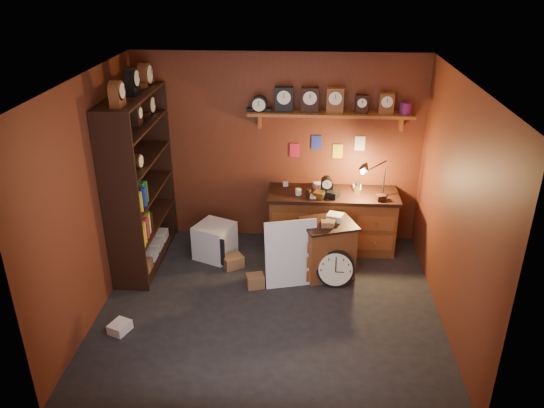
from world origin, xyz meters
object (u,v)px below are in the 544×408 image
at_px(workbench, 332,217).
at_px(low_cabinet, 327,246).
at_px(shelving_unit, 137,175).
at_px(big_round_clock, 335,269).

height_order(workbench, low_cabinet, workbench).
distance_m(shelving_unit, big_round_clock, 2.83).
bearing_deg(shelving_unit, big_round_clock, -10.95).
bearing_deg(workbench, big_round_clock, -89.11).
relative_size(low_cabinet, big_round_clock, 1.70).
xyz_separation_m(workbench, big_round_clock, (0.02, -1.00, -0.23)).
relative_size(workbench, low_cabinet, 2.15).
height_order(shelving_unit, low_cabinet, shelving_unit).
relative_size(workbench, big_round_clock, 3.67).
distance_m(shelving_unit, workbench, 2.74).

